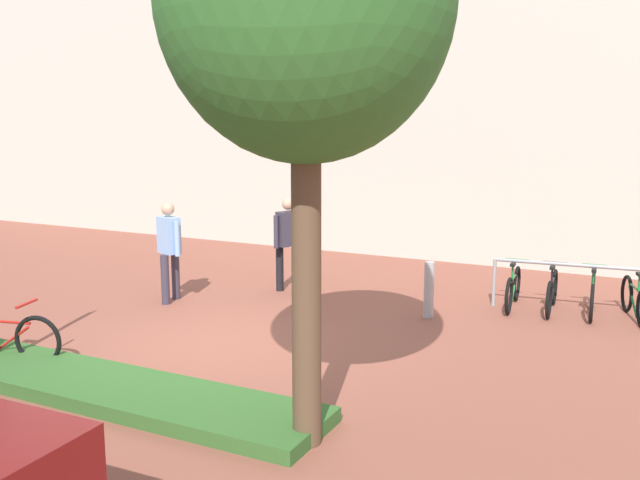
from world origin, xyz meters
TOP-DOWN VIEW (x-y plane):
  - ground_plane at (0.00, 0.00)m, footprint 60.00×60.00m
  - building_facade at (0.00, 7.70)m, footprint 28.00×1.20m
  - planter_strip at (-0.90, -1.92)m, footprint 7.00×1.10m
  - tree_sidewalk at (2.50, -1.95)m, footprint 2.64×2.64m
  - bike_at_sign at (-2.05, -1.70)m, footprint 1.64×0.54m
  - bike_rack_cluster at (4.82, 4.09)m, footprint 3.74×1.79m
  - bollard_steel at (2.21, 2.74)m, footprint 0.16×0.16m
  - person_suited_navy at (-0.59, 3.22)m, footprint 0.50×0.55m
  - person_shirt_blue at (-2.06, 1.71)m, footprint 0.58×0.50m

SIDE VIEW (x-z plane):
  - ground_plane at x=0.00m, z-range 0.00..0.00m
  - planter_strip at x=-0.90m, z-range 0.00..0.16m
  - bike_rack_cluster at x=4.82m, z-range -0.07..0.76m
  - bike_at_sign at x=-2.05m, z-range -0.08..0.78m
  - bollard_steel at x=2.21m, z-range 0.00..0.90m
  - person_suited_navy at x=-0.59m, z-range 0.12..1.84m
  - person_shirt_blue at x=-2.06m, z-range 0.12..1.84m
  - tree_sidewalk at x=2.50m, z-range 1.32..6.93m
  - building_facade at x=0.00m, z-range 0.00..10.00m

